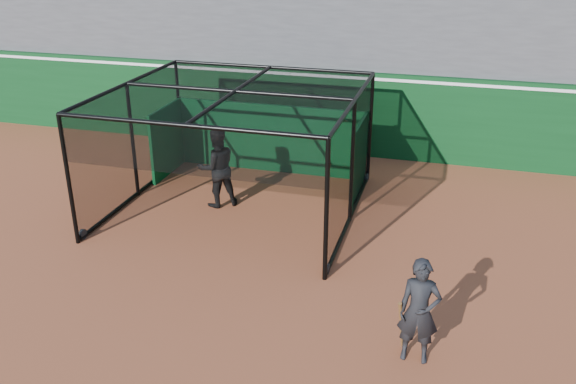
# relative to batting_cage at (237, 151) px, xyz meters

# --- Properties ---
(ground) EXTENTS (120.00, 120.00, 0.00)m
(ground) POSITION_rel_batting_cage_xyz_m (1.10, -3.89, -1.44)
(ground) COLOR brown
(ground) RESTS_ON ground
(outfield_wall) EXTENTS (50.00, 0.50, 2.50)m
(outfield_wall) POSITION_rel_batting_cage_xyz_m (1.10, 4.61, -0.15)
(outfield_wall) COLOR #0A3815
(outfield_wall) RESTS_ON ground
(batting_cage) EXTENTS (5.57, 5.45, 2.89)m
(batting_cage) POSITION_rel_batting_cage_xyz_m (0.00, 0.00, 0.00)
(batting_cage) COLOR black
(batting_cage) RESTS_ON ground
(batter) EXTENTS (1.21, 1.17, 1.97)m
(batter) POSITION_rel_batting_cage_xyz_m (-0.53, -0.02, -0.46)
(batter) COLOR black
(batter) RESTS_ON ground
(on_deck_player) EXTENTS (0.65, 0.46, 1.76)m
(on_deck_player) POSITION_rel_batting_cage_xyz_m (4.63, -4.62, -0.56)
(on_deck_player) COLOR black
(on_deck_player) RESTS_ON ground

